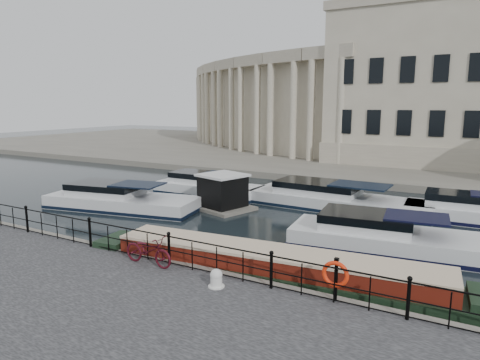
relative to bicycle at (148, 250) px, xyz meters
The scene contains 10 objects.
ground_plane 2.92m from the bicycle, 76.47° to the left, with size 160.00×160.00×0.00m, color black.
far_bank 41.64m from the bicycle, 89.13° to the left, with size 120.00×42.00×0.55m, color #6B665B.
railing 0.74m from the bicycle, 30.81° to the left, with size 24.14×0.14×1.22m.
civic_building 37.80m from the bicycle, 90.56° to the left, with size 53.55×31.84×16.85m.
bicycle is the anchor object (origin of this frame).
mooring_bollard 3.13m from the bicycle, ahead, with size 0.52×0.52×0.59m.
life_ring_post 6.65m from the bicycle, ahead, with size 0.80×0.21×1.30m.
narrowboat 4.44m from the bicycle, 25.87° to the left, with size 14.87×3.38×1.54m.
harbour_hut 10.60m from the bicycle, 107.21° to the left, with size 3.91×3.54×2.20m.
cabin_cruisers 10.96m from the bicycle, 87.74° to the left, with size 26.57×10.68×1.99m.
Camera 1 is at (9.29, -13.63, 6.23)m, focal length 32.00 mm.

